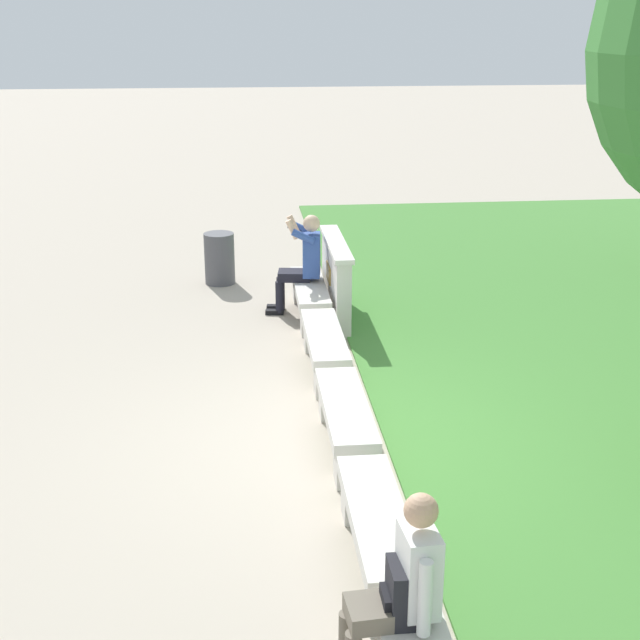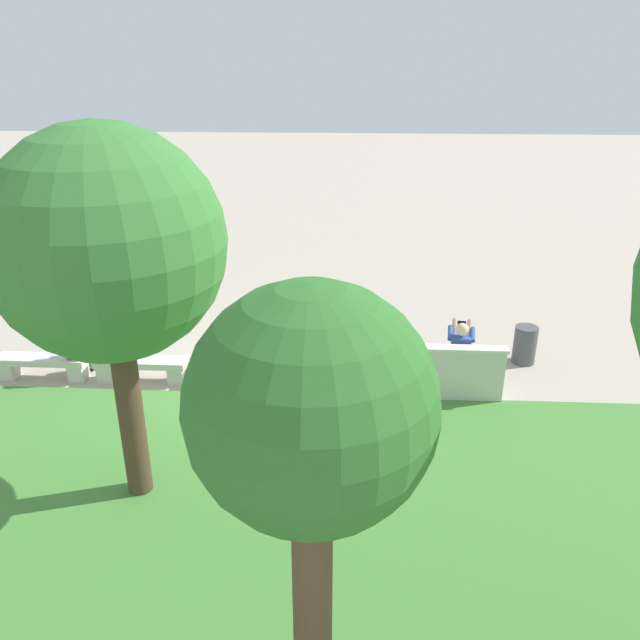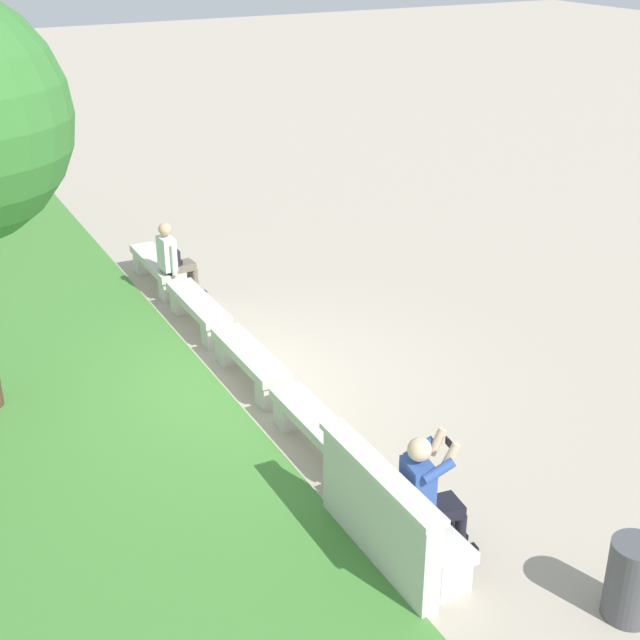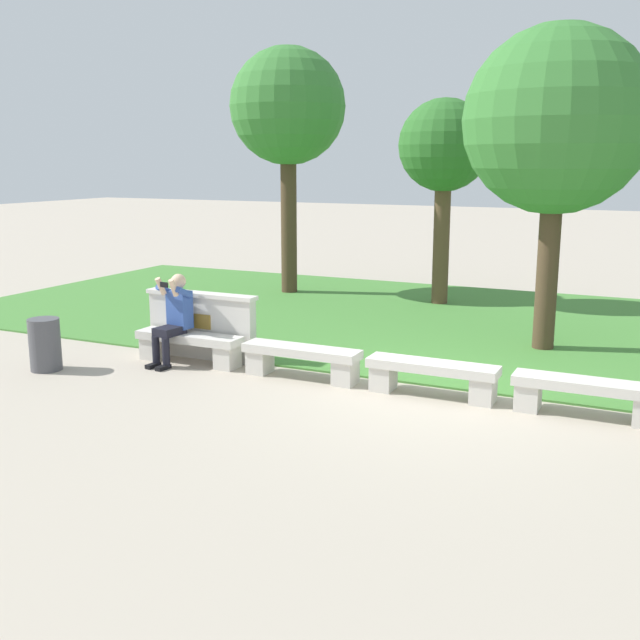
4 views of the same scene
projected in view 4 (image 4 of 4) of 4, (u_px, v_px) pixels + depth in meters
ground_plane at (431, 396)px, 9.53m from camera, size 80.00×80.00×0.00m
grass_strip at (504, 327)px, 13.39m from camera, size 21.09×8.00×0.03m
bench_main at (189, 344)px, 11.02m from camera, size 1.67×0.40×0.45m
bench_near at (301, 358)px, 10.25m from camera, size 1.67×0.40×0.45m
bench_mid at (432, 374)px, 9.47m from camera, size 1.67×0.40×0.45m
bench_far at (586, 393)px, 8.69m from camera, size 1.67×0.40×0.45m
backrest_wall_with_plaque at (202, 325)px, 11.28m from camera, size 1.85×0.24×1.01m
person_photographer at (174, 314)px, 10.94m from camera, size 0.51×0.75×1.32m
tree_behind_wall at (444, 149)px, 14.99m from camera, size 1.85×1.85×4.17m
tree_left_background at (557, 122)px, 11.16m from camera, size 2.80×2.80×4.93m
tree_far_back at (288, 109)px, 16.15m from camera, size 2.51×2.51×5.36m
trash_bin at (45, 344)px, 10.65m from camera, size 0.44×0.44×0.75m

